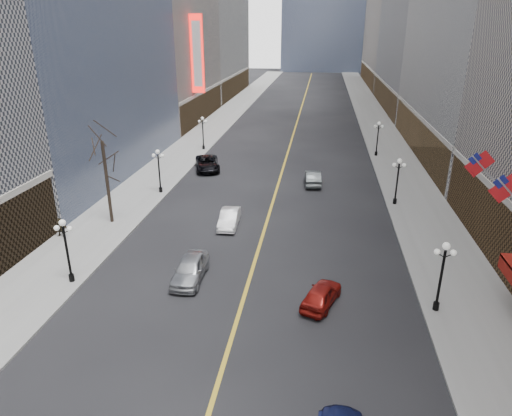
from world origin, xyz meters
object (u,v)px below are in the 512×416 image
(streetlamp_east_1, at_px, (442,270))
(car_nb_near, at_px, (190,269))
(streetlamp_east_3, at_px, (378,135))
(streetlamp_east_2, at_px, (398,177))
(car_sb_far, at_px, (313,178))
(streetlamp_west_2, at_px, (159,167))
(car_nb_mid, at_px, (229,218))
(car_nb_far, at_px, (207,163))
(streetlamp_west_1, at_px, (66,244))
(streetlamp_west_3, at_px, (203,130))
(car_sb_mid, at_px, (321,295))

(streetlamp_east_1, bearing_deg, car_nb_near, 174.15)
(streetlamp_east_3, distance_m, car_nb_near, 37.90)
(streetlamp_east_2, relative_size, car_sb_far, 0.97)
(streetlamp_west_2, height_order, car_nb_near, streetlamp_west_2)
(streetlamp_east_1, distance_m, streetlamp_east_2, 18.00)
(streetlamp_east_1, bearing_deg, car_nb_mid, 143.99)
(car_nb_far, bearing_deg, streetlamp_east_1, -69.21)
(streetlamp_east_1, bearing_deg, streetlamp_west_1, 180.00)
(streetlamp_west_3, bearing_deg, car_sb_mid, -65.24)
(streetlamp_east_1, xyz_separation_m, car_sb_far, (-8.05, 23.13, -2.13))
(car_nb_far, xyz_separation_m, car_sb_far, (12.75, -3.75, -0.05))
(streetlamp_east_2, xyz_separation_m, streetlamp_west_3, (-23.60, 18.00, 0.00))
(streetlamp_east_3, distance_m, streetlamp_west_2, 29.68)
(streetlamp_west_2, relative_size, car_nb_mid, 1.05)
(streetlamp_west_3, xyz_separation_m, car_sb_far, (15.55, -12.87, -2.13))
(car_nb_mid, bearing_deg, streetlamp_west_3, 106.52)
(car_nb_mid, distance_m, car_nb_far, 17.09)
(streetlamp_west_3, height_order, car_nb_near, streetlamp_west_3)
(car_nb_near, relative_size, car_nb_far, 0.81)
(car_nb_near, height_order, car_sb_mid, car_nb_near)
(car_sb_mid, bearing_deg, car_nb_mid, -34.69)
(streetlamp_west_1, distance_m, car_sb_far, 27.96)
(streetlamp_east_3, xyz_separation_m, car_sb_far, (-8.05, -12.87, -2.13))
(streetlamp_west_1, xyz_separation_m, streetlamp_west_2, (0.00, 18.00, 0.00))
(streetlamp_east_3, bearing_deg, streetlamp_east_1, -90.00)
(streetlamp_west_3, distance_m, car_nb_mid, 26.70)
(car_nb_mid, bearing_deg, streetlamp_east_1, -38.52)
(streetlamp_east_1, xyz_separation_m, car_nb_near, (-15.80, 1.62, -2.09))
(streetlamp_east_2, height_order, streetlamp_west_3, same)
(car_sb_mid, relative_size, car_sb_far, 0.87)
(streetlamp_west_2, distance_m, car_sb_mid, 24.78)
(streetlamp_east_3, bearing_deg, car_nb_far, -156.34)
(car_sb_far, bearing_deg, car_nb_mid, 56.74)
(streetlamp_east_2, relative_size, streetlamp_east_3, 1.00)
(streetlamp_west_1, bearing_deg, streetlamp_west_3, 90.00)
(streetlamp_west_2, height_order, car_nb_mid, streetlamp_west_2)
(car_sb_mid, bearing_deg, streetlamp_west_1, 18.70)
(car_nb_near, distance_m, car_nb_mid, 9.27)
(car_sb_far, bearing_deg, streetlamp_west_1, 52.05)
(streetlamp_east_2, distance_m, streetlamp_east_3, 18.00)
(car_nb_mid, bearing_deg, car_sb_far, 58.26)
(streetlamp_east_1, relative_size, streetlamp_west_1, 1.00)
(car_nb_near, bearing_deg, streetlamp_east_1, -6.88)
(car_nb_mid, relative_size, car_nb_far, 0.73)
(streetlamp_east_1, bearing_deg, car_sb_mid, -178.51)
(car_nb_near, distance_m, car_sb_far, 22.87)
(streetlamp_east_2, xyz_separation_m, car_sb_far, (-8.05, 5.13, -2.13))
(streetlamp_east_2, bearing_deg, streetlamp_west_3, 142.67)
(streetlamp_west_3, bearing_deg, car_nb_mid, -70.97)
(streetlamp_west_1, height_order, car_nb_mid, streetlamp_west_1)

